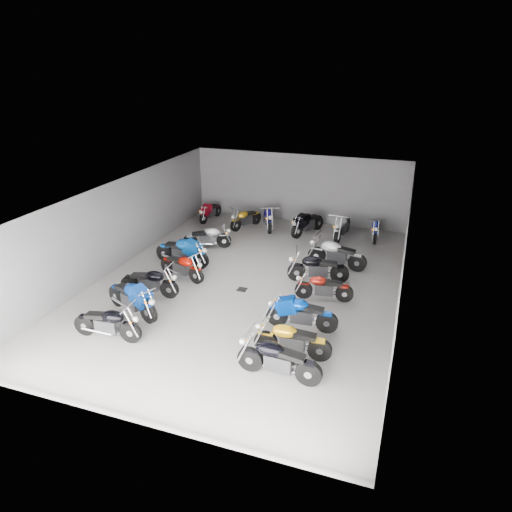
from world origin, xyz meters
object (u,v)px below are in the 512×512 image
Objects in this scene: motorcycle_back_a at (210,211)px; motorcycle_left_e at (183,252)px; motorcycle_left_d at (182,266)px; motorcycle_right_f at (336,254)px; motorcycle_back_f at (375,228)px; motorcycle_back_c at (268,217)px; motorcycle_right_b at (291,340)px; motorcycle_left_c at (150,282)px; motorcycle_back_d at (307,223)px; motorcycle_left_f at (208,237)px; drain_grate at (242,289)px; motorcycle_left_a at (108,323)px; motorcycle_right_d at (323,287)px; motorcycle_right_e at (317,268)px; motorcycle_left_b at (132,298)px; motorcycle_back_b at (246,218)px; motorcycle_right_c at (301,313)px; motorcycle_right_a at (278,359)px; motorcycle_back_e at (342,226)px.

motorcycle_left_e is at bearing 109.75° from motorcycle_back_a.
motorcycle_right_f is (4.94, 2.72, 0.06)m from motorcycle_left_d.
motorcycle_left_e is 1.15× the size of motorcycle_back_f.
motorcycle_back_c reaches higher than motorcycle_left_d.
motorcycle_back_c is at bearing 16.93° from motorcycle_right_b.
motorcycle_left_c is at bearing 44.44° from motorcycle_back_f.
motorcycle_right_b is at bearing 125.33° from motorcycle_back_d.
drain_grate is at bearing 16.55° from motorcycle_left_f.
motorcycle_left_a is 1.09× the size of motorcycle_right_d.
motorcycle_right_e reaches higher than drain_grate.
motorcycle_left_b is 1.23m from motorcycle_left_c.
motorcycle_left_b and motorcycle_left_e have the same top height.
motorcycle_right_f is 1.11× the size of motorcycle_back_d.
motorcycle_back_f reaches higher than motorcycle_right_d.
motorcycle_back_a is (-1.19, 5.11, -0.09)m from motorcycle_left_e.
motorcycle_left_c is 1.05× the size of motorcycle_left_d.
motorcycle_left_a reaches higher than motorcycle_back_f.
motorcycle_back_d is at bearing 167.97° from motorcycle_left_d.
motorcycle_right_b is at bearing 170.33° from motorcycle_right_e.
motorcycle_left_e is at bearing 104.14° from motorcycle_back_b.
motorcycle_left_b is 8.97m from motorcycle_back_a.
motorcycle_left_a reaches higher than drain_grate.
motorcycle_left_c is at bearing 134.38° from motorcycle_right_f.
motorcycle_right_c is 10.27m from motorcycle_back_a.
motorcycle_left_c reaches higher than motorcycle_left_d.
motorcycle_left_b is 3.75m from motorcycle_left_e.
motorcycle_right_f is (2.65, 2.83, 0.53)m from drain_grate.
motorcycle_right_a reaches higher than drain_grate.
motorcycle_right_d is at bearing -11.92° from motorcycle_right_c.
motorcycle_left_b is 1.16× the size of motorcycle_back_a.
motorcycle_back_b is (0.43, 9.74, -0.03)m from motorcycle_left_a.
motorcycle_left_a is 1.10× the size of motorcycle_left_f.
motorcycle_left_a is 0.91× the size of motorcycle_left_e.
motorcycle_back_f is (1.37, 0.37, -0.07)m from motorcycle_back_e.
motorcycle_left_b is 5.54m from motorcycle_left_f.
motorcycle_right_d is at bearing 154.04° from motorcycle_back_b.
motorcycle_back_e is (4.39, 0.17, 0.08)m from motorcycle_back_b.
motorcycle_left_d is at bearing 92.95° from motorcycle_right_e.
motorcycle_back_c is 0.92× the size of motorcycle_back_e.
motorcycle_right_d reaches higher than motorcycle_back_a.
motorcycle_right_f is at bearing -5.47° from motorcycle_right_b.
motorcycle_right_e is 0.95× the size of motorcycle_right_f.
motorcycle_right_b is (5.22, -1.73, 0.00)m from motorcycle_left_c.
motorcycle_right_a is at bearing 123.84° from motorcycle_back_d.
motorcycle_back_a is 0.93× the size of motorcycle_back_d.
motorcycle_left_c is at bearing 106.17° from motorcycle_right_e.
motorcycle_right_f reaches higher than motorcycle_back_a.
motorcycle_right_b reaches higher than motorcycle_back_f.
motorcycle_right_e is at bearing 115.23° from motorcycle_left_c.
motorcycle_back_d is 0.90× the size of motorcycle_back_e.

